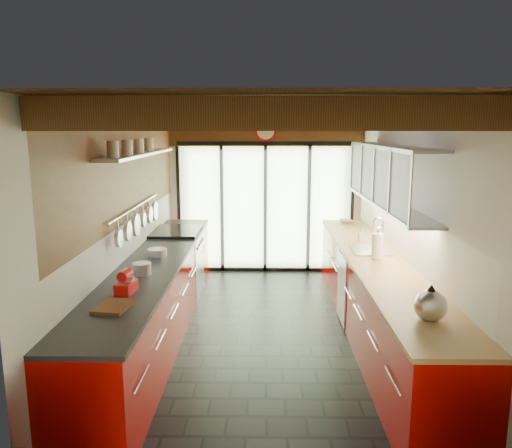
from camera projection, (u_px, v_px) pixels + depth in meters
The scene contains 18 objects.
ground at pixel (266, 335), 5.87m from camera, with size 5.50×5.50×0.00m, color black.
room_shell at pixel (266, 195), 5.56m from camera, with size 5.50×5.50×5.50m.
ceiling_beams at pixel (266, 122), 5.78m from camera, with size 3.14×5.06×4.90m.
glass_door at pixel (265, 173), 8.20m from camera, with size 2.95×0.10×2.90m.
left_counter at pixel (156, 297), 5.80m from camera, with size 0.68×5.00×0.92m.
range_stove at pixel (177, 263), 7.22m from camera, with size 0.66×0.90×0.97m.
right_counter at pixel (376, 298), 5.76m from camera, with size 0.68×5.00×0.92m.
sink_assembly at pixel (372, 248), 6.06m from camera, with size 0.45×0.52×0.43m.
upper_cabinets_right at pixel (389, 175), 5.79m from camera, with size 0.34×3.00×3.00m.
left_wall_fixtures at pixel (140, 179), 5.80m from camera, with size 0.28×2.60×0.96m.
stand_mixer at pixel (126, 283), 4.51m from camera, with size 0.17×0.26×0.22m.
pot_large at pixel (142, 269), 5.08m from camera, with size 0.19×0.19×0.12m, color silver.
pot_small at pixel (157, 252), 5.82m from camera, with size 0.22×0.22×0.09m, color silver.
cutting_board at pixel (114, 307), 4.13m from camera, with size 0.25×0.35×0.03m, color brown.
kettle at pixel (431, 304), 3.86m from camera, with size 0.26×0.31×0.30m.
paper_towel at pixel (377, 246), 5.67m from camera, with size 0.14×0.14×0.35m.
soap_bottle at pixel (362, 235), 6.58m from camera, with size 0.07×0.08×0.16m, color silver.
bowl at pixel (346, 221), 7.88m from camera, with size 0.20×0.20×0.05m, color silver.
Camera 1 is at (-0.03, -5.52, 2.39)m, focal length 35.00 mm.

